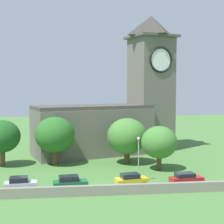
{
  "coord_description": "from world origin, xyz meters",
  "views": [
    {
      "loc": [
        -5.45,
        -47.07,
        13.72
      ],
      "look_at": [
        1.34,
        10.0,
        9.52
      ],
      "focal_mm": 57.26,
      "sensor_mm": 36.0,
      "label": 1
    }
  ],
  "objects_px": {
    "tree_riverside_east": "(159,142)",
    "tree_churchyard": "(55,135)",
    "car_silver": "(20,184)",
    "tree_riverside_west": "(2,137)",
    "streetlamp_west_mid": "(139,152)",
    "church": "(119,108)",
    "car_yellow": "(131,180)",
    "car_green": "(70,183)",
    "car_red": "(186,179)",
    "tree_by_tower": "(127,136)"
  },
  "relations": [
    {
      "from": "tree_riverside_east",
      "to": "tree_churchyard",
      "type": "bearing_deg",
      "value": 160.88
    },
    {
      "from": "car_silver",
      "to": "tree_riverside_west",
      "type": "relative_size",
      "value": 0.54
    },
    {
      "from": "streetlamp_west_mid",
      "to": "church",
      "type": "bearing_deg",
      "value": 88.84
    },
    {
      "from": "car_yellow",
      "to": "car_green",
      "type": "bearing_deg",
      "value": -175.08
    },
    {
      "from": "streetlamp_west_mid",
      "to": "tree_riverside_east",
      "type": "xyz_separation_m",
      "value": [
        4.77,
        7.05,
        0.15
      ]
    },
    {
      "from": "church",
      "to": "car_yellow",
      "type": "xyz_separation_m",
      "value": [
        -1.85,
        -25.47,
        -8.23
      ]
    },
    {
      "from": "car_silver",
      "to": "car_green",
      "type": "bearing_deg",
      "value": -2.63
    },
    {
      "from": "car_red",
      "to": "tree_riverside_east",
      "type": "xyz_separation_m",
      "value": [
        -1.63,
        8.82,
        3.71
      ]
    },
    {
      "from": "car_silver",
      "to": "tree_riverside_west",
      "type": "bearing_deg",
      "value": 108.09
    },
    {
      "from": "church",
      "to": "car_yellow",
      "type": "height_order",
      "value": "church"
    },
    {
      "from": "tree_by_tower",
      "to": "church",
      "type": "bearing_deg",
      "value": 89.32
    },
    {
      "from": "church",
      "to": "car_yellow",
      "type": "distance_m",
      "value": 26.83
    },
    {
      "from": "streetlamp_west_mid",
      "to": "tree_riverside_west",
      "type": "height_order",
      "value": "tree_riverside_west"
    },
    {
      "from": "tree_churchyard",
      "to": "tree_by_tower",
      "type": "relative_size",
      "value": 1.04
    },
    {
      "from": "church",
      "to": "car_red",
      "type": "bearing_deg",
      "value": -76.9
    },
    {
      "from": "church",
      "to": "streetlamp_west_mid",
      "type": "bearing_deg",
      "value": -91.16
    },
    {
      "from": "car_green",
      "to": "tree_riverside_east",
      "type": "bearing_deg",
      "value": 33.45
    },
    {
      "from": "car_yellow",
      "to": "tree_churchyard",
      "type": "relative_size",
      "value": 0.55
    },
    {
      "from": "church",
      "to": "tree_by_tower",
      "type": "distance_m",
      "value": 11.99
    },
    {
      "from": "tree_riverside_east",
      "to": "tree_by_tower",
      "type": "bearing_deg",
      "value": 129.22
    },
    {
      "from": "car_red",
      "to": "tree_by_tower",
      "type": "xyz_separation_m",
      "value": [
        -6.05,
        14.24,
        4.05
      ]
    },
    {
      "from": "car_silver",
      "to": "streetlamp_west_mid",
      "type": "bearing_deg",
      "value": 7.79
    },
    {
      "from": "car_silver",
      "to": "tree_churchyard",
      "type": "relative_size",
      "value": 0.51
    },
    {
      "from": "church",
      "to": "tree_churchyard",
      "type": "relative_size",
      "value": 3.68
    },
    {
      "from": "car_yellow",
      "to": "car_silver",
      "type": "bearing_deg",
      "value": -178.38
    },
    {
      "from": "church",
      "to": "tree_by_tower",
      "type": "height_order",
      "value": "church"
    },
    {
      "from": "streetlamp_west_mid",
      "to": "car_red",
      "type": "bearing_deg",
      "value": -15.43
    },
    {
      "from": "car_green",
      "to": "car_yellow",
      "type": "height_order",
      "value": "car_green"
    },
    {
      "from": "car_silver",
      "to": "car_green",
      "type": "relative_size",
      "value": 0.92
    },
    {
      "from": "church",
      "to": "car_yellow",
      "type": "bearing_deg",
      "value": -94.15
    },
    {
      "from": "tree_churchyard",
      "to": "tree_riverside_east",
      "type": "distance_m",
      "value": 18.03
    },
    {
      "from": "church",
      "to": "car_silver",
      "type": "distance_m",
      "value": 31.84
    },
    {
      "from": "tree_riverside_west",
      "to": "tree_by_tower",
      "type": "relative_size",
      "value": 0.98
    },
    {
      "from": "car_green",
      "to": "car_red",
      "type": "distance_m",
      "value": 16.11
    },
    {
      "from": "car_yellow",
      "to": "tree_riverside_east",
      "type": "height_order",
      "value": "tree_riverside_east"
    },
    {
      "from": "car_red",
      "to": "tree_churchyard",
      "type": "relative_size",
      "value": 0.57
    },
    {
      "from": "car_silver",
      "to": "tree_by_tower",
      "type": "relative_size",
      "value": 0.53
    },
    {
      "from": "streetlamp_west_mid",
      "to": "tree_riverside_east",
      "type": "relative_size",
      "value": 0.9
    },
    {
      "from": "car_green",
      "to": "tree_riverside_west",
      "type": "relative_size",
      "value": 0.59
    },
    {
      "from": "church",
      "to": "car_silver",
      "type": "height_order",
      "value": "church"
    },
    {
      "from": "tree_riverside_west",
      "to": "car_green",
      "type": "bearing_deg",
      "value": -53.65
    },
    {
      "from": "car_yellow",
      "to": "tree_by_tower",
      "type": "height_order",
      "value": "tree_by_tower"
    },
    {
      "from": "tree_by_tower",
      "to": "car_yellow",
      "type": "bearing_deg",
      "value": -96.85
    },
    {
      "from": "streetlamp_west_mid",
      "to": "car_silver",
      "type": "bearing_deg",
      "value": -172.21
    },
    {
      "from": "car_green",
      "to": "tree_riverside_west",
      "type": "distance_m",
      "value": 19.73
    },
    {
      "from": "church",
      "to": "car_red",
      "type": "relative_size",
      "value": 6.44
    },
    {
      "from": "tree_churchyard",
      "to": "car_green",
      "type": "bearing_deg",
      "value": -80.62
    },
    {
      "from": "tree_churchyard",
      "to": "car_silver",
      "type": "bearing_deg",
      "value": -104.45
    },
    {
      "from": "church",
      "to": "tree_riverside_west",
      "type": "distance_m",
      "value": 24.43
    },
    {
      "from": "tree_riverside_west",
      "to": "car_silver",
      "type": "bearing_deg",
      "value": -71.91
    }
  ]
}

